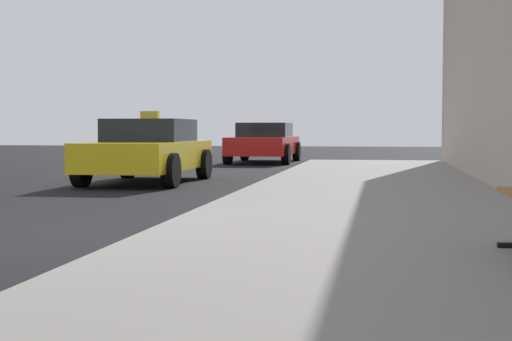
% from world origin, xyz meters
% --- Properties ---
extents(sidewalk, '(4.00, 32.00, 0.15)m').
position_xyz_m(sidewalk, '(4.00, 0.00, 0.07)').
color(sidewalk, gray).
rests_on(sidewalk, ground_plane).
extents(car_yellow, '(1.94, 4.05, 1.43)m').
position_xyz_m(car_yellow, '(-0.50, 7.81, 0.65)').
color(car_yellow, yellow).
rests_on(car_yellow, ground_plane).
extents(car_red, '(2.00, 4.48, 1.27)m').
position_xyz_m(car_red, '(0.40, 17.23, 0.65)').
color(car_red, red).
rests_on(car_red, ground_plane).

